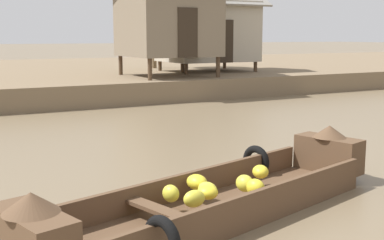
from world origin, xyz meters
name	(u,v)px	position (x,y,z in m)	size (l,w,h in m)	color
ground_plane	(77,156)	(0.00, 10.00, 0.00)	(300.00, 300.00, 0.00)	#726047
banana_boat	(220,195)	(0.75, 5.72, 0.28)	(5.83, 2.80, 0.89)	brown
stilt_house_mid_left	(167,20)	(6.07, 18.53, 2.97)	(3.94, 3.91, 4.17)	#4C3826
stilt_house_mid_right	(207,30)	(8.84, 20.24, 2.62)	(4.57, 3.49, 3.91)	#4C3826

